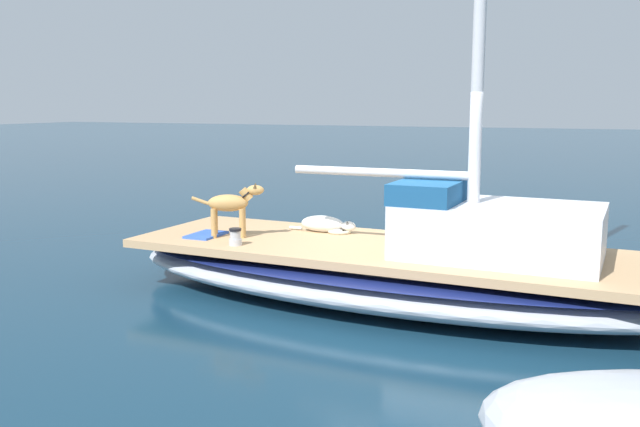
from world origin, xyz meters
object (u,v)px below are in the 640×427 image
Objects in this scene: dog_white at (325,224)px; deck_towel at (206,235)px; deck_winch at (235,237)px; coiled_rope at (340,231)px; dog_tan at (232,205)px; sailboat_main at (396,274)px.

deck_towel is at bearing -57.04° from dog_white.
deck_towel is at bearing -119.45° from deck_winch.
dog_white reaches higher than coiled_rope.
dog_white is 1.40m from deck_winch.
dog_tan is 1.48m from coiled_rope.
sailboat_main is 7.70× the size of dog_white.
sailboat_main is at bearing 96.31° from deck_towel.
deck_winch reaches higher than coiled_rope.
dog_white is 2.94× the size of coiled_rope.
deck_towel is (0.07, -0.35, -0.41)m from dog_tan.
dog_tan reaches higher than sailboat_main.
dog_white reaches higher than sailboat_main.
coiled_rope is (-0.81, 1.18, -0.40)m from dog_tan.
coiled_rope reaches higher than deck_towel.
dog_tan is 0.94× the size of dog_white.
dog_tan is at bearing -55.46° from coiled_rope.
deck_towel is at bearing -60.05° from coiled_rope.
dog_tan is at bearing 101.31° from deck_towel.
sailboat_main is at bearing 95.49° from dog_tan.
sailboat_main is 1.38m from dog_white.
sailboat_main is 8.21× the size of dog_tan.
sailboat_main is at bearing 58.08° from coiled_rope.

